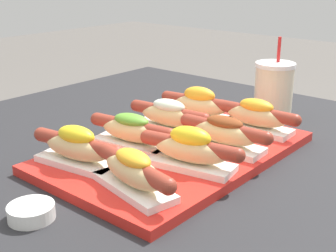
% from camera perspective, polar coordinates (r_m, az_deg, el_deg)
% --- Properties ---
extents(serving_tray, '(0.51, 0.33, 0.02)m').
position_cam_1_polar(serving_tray, '(0.91, 0.96, -3.18)').
color(serving_tray, red).
rests_on(serving_tray, patio_table).
extents(hot_dog_0, '(0.09, 0.20, 0.07)m').
position_cam_1_polar(hot_dog_0, '(0.73, -4.24, -5.53)').
color(hot_dog_0, white).
rests_on(hot_dog_0, serving_tray).
extents(hot_dog_1, '(0.09, 0.20, 0.08)m').
position_cam_1_polar(hot_dog_1, '(0.81, 2.72, -2.84)').
color(hot_dog_1, white).
rests_on(hot_dog_1, serving_tray).
extents(hot_dog_2, '(0.07, 0.20, 0.07)m').
position_cam_1_polar(hot_dog_2, '(0.90, 6.87, -0.84)').
color(hot_dog_2, white).
rests_on(hot_dog_2, serving_tray).
extents(hot_dog_3, '(0.07, 0.20, 0.07)m').
position_cam_1_polar(hot_dog_3, '(1.00, 10.66, 1.24)').
color(hot_dog_3, white).
rests_on(hot_dog_3, serving_tray).
extents(hot_dog_4, '(0.08, 0.20, 0.07)m').
position_cam_1_polar(hot_dog_4, '(0.83, -11.03, -2.54)').
color(hot_dog_4, white).
rests_on(hot_dog_4, serving_tray).
extents(hot_dog_5, '(0.08, 0.20, 0.07)m').
position_cam_1_polar(hot_dog_5, '(0.90, -4.47, -0.56)').
color(hot_dog_5, white).
rests_on(hot_dog_5, serving_tray).
extents(hot_dog_6, '(0.08, 0.20, 0.07)m').
position_cam_1_polar(hot_dog_6, '(0.99, 0.10, 1.28)').
color(hot_dog_6, white).
rests_on(hot_dog_6, serving_tray).
extents(hot_dog_7, '(0.08, 0.20, 0.08)m').
position_cam_1_polar(hot_dog_7, '(1.07, 3.83, 2.64)').
color(hot_dog_7, white).
rests_on(hot_dog_7, serving_tray).
extents(sauce_bowl, '(0.07, 0.07, 0.02)m').
position_cam_1_polar(sauce_bowl, '(0.72, -16.34, -9.94)').
color(sauce_bowl, white).
rests_on(sauce_bowl, patio_table).
extents(drink_cup, '(0.10, 0.10, 0.19)m').
position_cam_1_polar(drink_cup, '(1.17, 12.76, 4.38)').
color(drink_cup, beige).
rests_on(drink_cup, patio_table).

